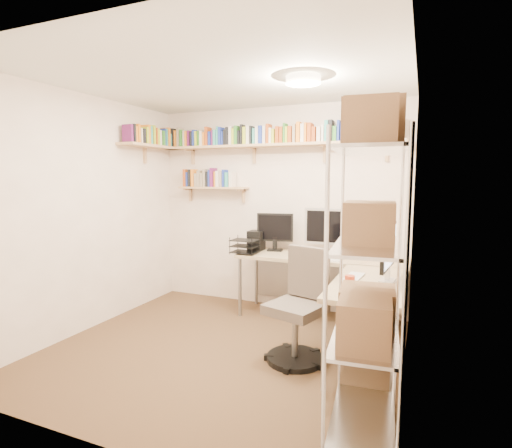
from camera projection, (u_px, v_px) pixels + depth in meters
The scene contains 6 objects.
ground at pixel (223, 350), 3.79m from camera, with size 3.20×3.20×0.00m, color #48331F.
room_shell at pixel (221, 187), 3.61m from camera, with size 3.24×3.04×2.52m.
wall_shelves at pixel (240, 145), 4.90m from camera, with size 3.12×1.09×0.80m.
corner_desk at pixel (320, 262), 4.29m from camera, with size 1.97×1.88×1.28m.
office_chair at pixel (299, 313), 3.56m from camera, with size 0.56×0.56×1.01m.
wire_rack at pixel (369, 234), 2.33m from camera, with size 0.47×0.85×2.09m.
Camera 1 is at (1.69, -3.22, 1.63)m, focal length 28.00 mm.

